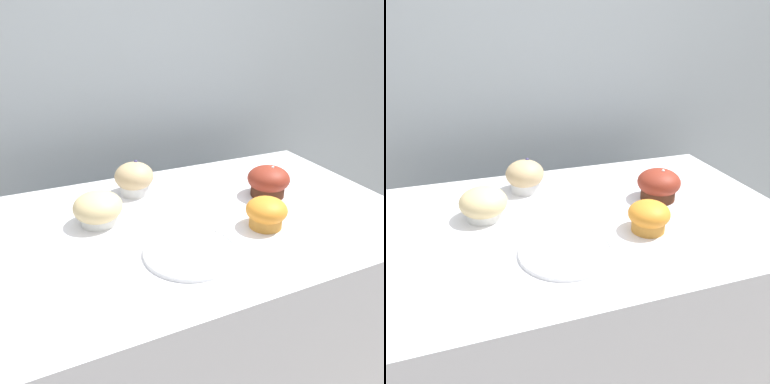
{
  "view_description": "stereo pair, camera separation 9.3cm",
  "coord_description": "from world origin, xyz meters",
  "views": [
    {
      "loc": [
        -0.35,
        -0.72,
        1.37
      ],
      "look_at": [
        -0.0,
        0.05,
        0.98
      ],
      "focal_mm": 35.0,
      "sensor_mm": 36.0,
      "label": 1
    },
    {
      "loc": [
        -0.26,
        -0.76,
        1.37
      ],
      "look_at": [
        -0.0,
        0.05,
        0.98
      ],
      "focal_mm": 35.0,
      "sensor_mm": 36.0,
      "label": 2
    }
  ],
  "objects": [
    {
      "name": "wall_back",
      "position": [
        0.0,
        0.6,
        0.9
      ],
      "size": [
        3.2,
        0.1,
        1.8
      ],
      "primitive_type": "cube",
      "color": "#A8B2B7",
      "rests_on": "ground"
    },
    {
      "name": "display_counter",
      "position": [
        0.0,
        0.0,
        0.47
      ],
      "size": [
        1.0,
        0.64,
        0.93
      ],
      "primitive_type": "cube",
      "color": "silver",
      "rests_on": "ground"
    },
    {
      "name": "muffin_front_center",
      "position": [
        0.22,
        0.03,
        0.98
      ],
      "size": [
        0.11,
        0.11,
        0.09
      ],
      "color": "#472415",
      "rests_on": "display_counter"
    },
    {
      "name": "muffin_back_left",
      "position": [
        -0.23,
        0.07,
        0.97
      ],
      "size": [
        0.11,
        0.11,
        0.08
      ],
      "color": "white",
      "rests_on": "display_counter"
    },
    {
      "name": "muffin_back_right",
      "position": [
        0.11,
        -0.11,
        0.97
      ],
      "size": [
        0.1,
        0.1,
        0.07
      ],
      "color": "#CA8533",
      "rests_on": "display_counter"
    },
    {
      "name": "muffin_front_left",
      "position": [
        -0.11,
        0.19,
        0.98
      ],
      "size": [
        0.1,
        0.1,
        0.09
      ],
      "color": "silver",
      "rests_on": "display_counter"
    },
    {
      "name": "serving_plate",
      "position": [
        -0.09,
        -0.13,
        0.94
      ],
      "size": [
        0.2,
        0.2,
        0.01
      ],
      "color": "white",
      "rests_on": "display_counter"
    }
  ]
}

